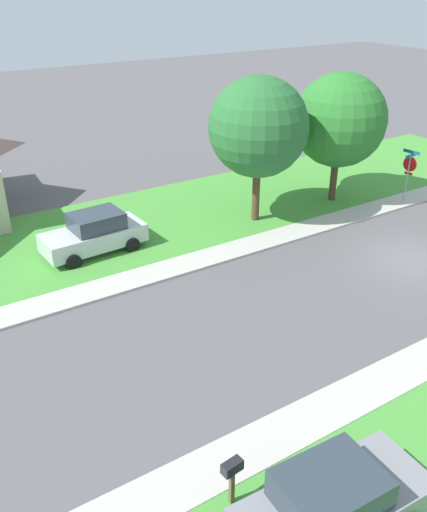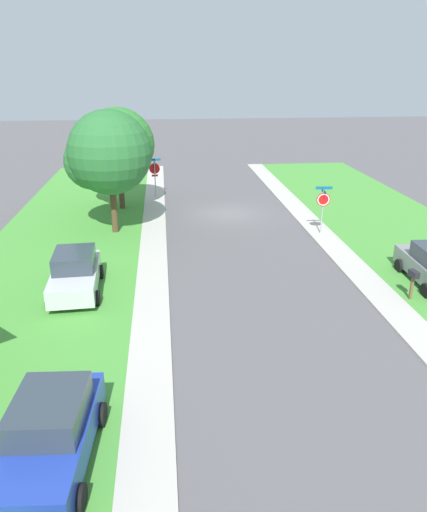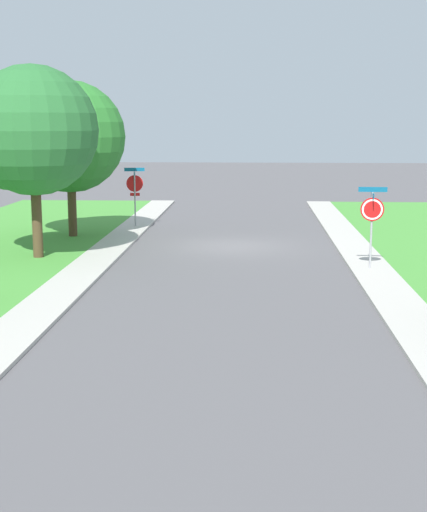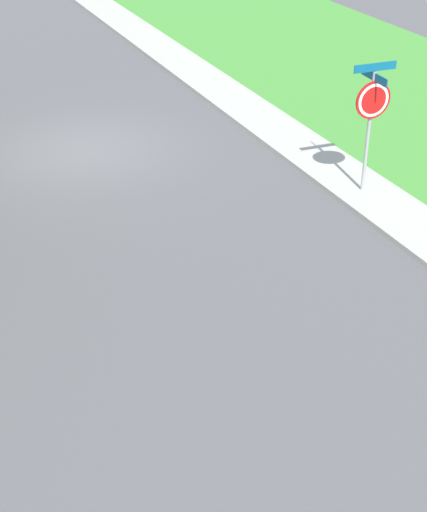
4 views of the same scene
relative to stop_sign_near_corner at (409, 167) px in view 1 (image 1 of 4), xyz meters
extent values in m
plane|color=#565456|center=(-4.63, 4.89, -1.88)|extent=(120.00, 120.00, 0.00)
cube|color=#B7B2A8|center=(0.07, 16.89, -1.83)|extent=(1.40, 56.00, 0.10)
cube|color=#479338|center=(4.77, 16.89, -1.84)|extent=(8.00, 56.00, 0.08)
cube|color=#B7B2A8|center=(-9.33, 16.89, -1.83)|extent=(1.40, 56.00, 0.10)
cylinder|color=#9E9EA3|center=(0.00, 0.03, -0.58)|extent=(0.07, 0.07, 2.60)
cylinder|color=red|center=(0.00, -0.02, 0.17)|extent=(0.76, 0.13, 0.76)
cylinder|color=white|center=(0.01, -0.04, 0.17)|extent=(0.66, 0.09, 0.67)
cylinder|color=red|center=(0.01, -0.04, 0.17)|extent=(0.54, 0.08, 0.55)
cube|color=#0F5B84|center=(0.00, 0.03, 0.81)|extent=(0.91, 0.14, 0.16)
cube|color=#0F5B84|center=(0.00, 0.03, 0.62)|extent=(0.14, 0.91, 0.16)
cube|color=red|center=(0.00, -0.02, -0.33)|extent=(0.44, 0.08, 0.14)
cube|color=gray|center=(-12.05, 16.52, -1.18)|extent=(2.02, 4.39, 0.76)
cube|color=#2D3842|center=(-12.04, 16.72, -0.46)|extent=(1.71, 2.18, 0.68)
cylinder|color=black|center=(-11.22, 15.14, -1.56)|extent=(0.27, 0.65, 0.64)
cube|color=silver|center=(3.19, 15.79, -1.18)|extent=(2.03, 4.39, 0.76)
cube|color=#2D3842|center=(3.20, 15.59, -0.46)|extent=(1.71, 2.18, 0.68)
cylinder|color=black|center=(2.22, 17.08, -1.56)|extent=(0.27, 0.65, 0.64)
cylinder|color=black|center=(4.02, 17.17, -1.56)|extent=(0.27, 0.65, 0.64)
cylinder|color=black|center=(2.36, 14.41, -1.56)|extent=(0.27, 0.65, 0.64)
cylinder|color=black|center=(4.16, 14.51, -1.56)|extent=(0.27, 0.65, 0.64)
cylinder|color=#4C3823|center=(2.22, 8.01, -0.40)|extent=(0.36, 0.36, 2.96)
sphere|color=#286830|center=(2.22, 8.01, 2.66)|extent=(4.52, 4.52, 4.52)
sphere|color=#286830|center=(3.24, 7.33, 2.10)|extent=(3.17, 3.17, 3.17)
cylinder|color=#4C3823|center=(2.18, 3.05, -0.57)|extent=(0.36, 0.36, 2.61)
sphere|color=#2B752B|center=(2.18, 3.05, 2.35)|extent=(4.60, 4.60, 4.60)
sphere|color=#2B752B|center=(3.21, 2.36, 1.77)|extent=(3.22, 3.22, 3.22)
cube|color=brown|center=(-10.34, 17.95, -1.35)|extent=(0.10, 0.10, 1.05)
cube|color=black|center=(-10.34, 17.95, -0.70)|extent=(0.29, 0.50, 0.26)
camera|label=1|loc=(-17.21, 22.82, 8.76)|focal=38.47mm
camera|label=2|loc=(-0.58, 34.68, 7.00)|focal=34.08mm
camera|label=3|loc=(-5.42, 33.64, 2.98)|focal=52.01mm
camera|label=4|loc=(-0.45, 21.43, 5.21)|focal=53.97mm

